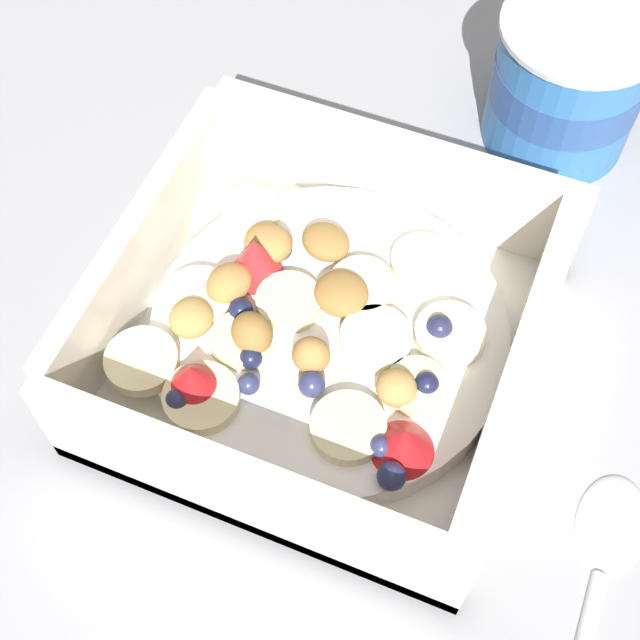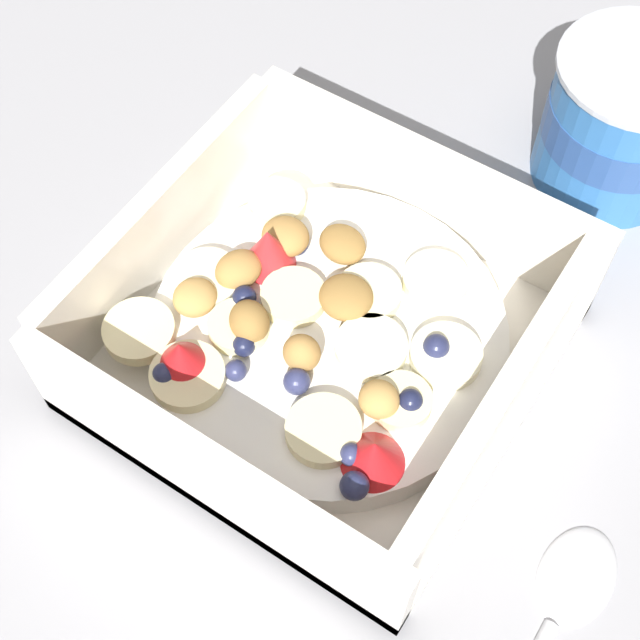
{
  "view_description": "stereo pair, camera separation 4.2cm",
  "coord_description": "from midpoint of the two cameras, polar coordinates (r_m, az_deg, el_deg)",
  "views": [
    {
      "loc": [
        0.08,
        -0.22,
        0.39
      ],
      "look_at": [
        -0.0,
        -0.02,
        0.03
      ],
      "focal_mm": 50.88,
      "sensor_mm": 36.0,
      "label": 1
    },
    {
      "loc": [
        0.12,
        -0.2,
        0.39
      ],
      "look_at": [
        -0.0,
        -0.02,
        0.03
      ],
      "focal_mm": 50.88,
      "sensor_mm": 36.0,
      "label": 2
    }
  ],
  "objects": [
    {
      "name": "ground_plane",
      "position": [
        0.45,
        -1.38,
        -0.87
      ],
      "size": [
        2.4,
        2.4,
        0.0
      ],
      "primitive_type": "plane",
      "color": "#9E9EA3"
    },
    {
      "name": "spoon",
      "position": [
        0.41,
        14.39,
        -15.67
      ],
      "size": [
        0.03,
        0.17,
        0.01
      ],
      "color": "silver",
      "rests_on": "ground"
    },
    {
      "name": "fruit_bowl",
      "position": [
        0.43,
        -3.02,
        -0.94
      ],
      "size": [
        0.19,
        0.19,
        0.06
      ],
      "color": "white",
      "rests_on": "ground"
    },
    {
      "name": "yogurt_cup",
      "position": [
        0.51,
        13.01,
        14.18
      ],
      "size": [
        0.09,
        0.09,
        0.08
      ],
      "color": "#3370B7",
      "rests_on": "ground"
    }
  ]
}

